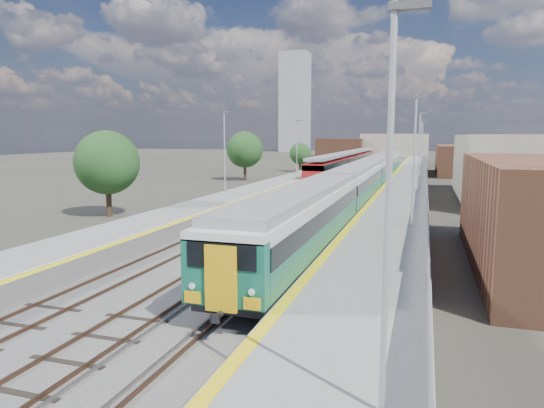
% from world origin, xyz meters
% --- Properties ---
extents(ground, '(320.00, 320.00, 0.00)m').
position_xyz_m(ground, '(0.00, 50.00, 0.00)').
color(ground, '#47443A').
rests_on(ground, ground).
extents(ballast_bed, '(10.50, 155.00, 0.06)m').
position_xyz_m(ballast_bed, '(-2.25, 52.50, 0.03)').
color(ballast_bed, '#565451').
rests_on(ballast_bed, ground).
extents(tracks, '(8.96, 160.00, 0.17)m').
position_xyz_m(tracks, '(-1.65, 54.18, 0.11)').
color(tracks, '#4C3323').
rests_on(tracks, ground).
extents(platform_right, '(4.70, 155.00, 8.52)m').
position_xyz_m(platform_right, '(5.28, 52.49, 0.54)').
color(platform_right, slate).
rests_on(platform_right, ground).
extents(platform_left, '(4.30, 155.00, 8.52)m').
position_xyz_m(platform_left, '(-9.05, 52.49, 0.52)').
color(platform_left, slate).
rests_on(platform_left, ground).
extents(buildings, '(72.00, 185.50, 40.00)m').
position_xyz_m(buildings, '(-18.12, 138.60, 10.70)').
color(buildings, brown).
rests_on(buildings, ground).
extents(green_train, '(2.81, 78.18, 3.09)m').
position_xyz_m(green_train, '(1.50, 45.28, 2.18)').
color(green_train, black).
rests_on(green_train, ground).
extents(red_train, '(2.76, 56.09, 3.49)m').
position_xyz_m(red_train, '(-5.50, 77.63, 2.06)').
color(red_train, black).
rests_on(red_train, ground).
extents(tree_a, '(4.95, 4.95, 6.71)m').
position_xyz_m(tree_a, '(-16.26, 25.10, 4.22)').
color(tree_a, '#382619').
rests_on(tree_a, ground).
extents(tree_b, '(5.13, 5.13, 6.96)m').
position_xyz_m(tree_b, '(-17.22, 57.73, 4.38)').
color(tree_b, '#382619').
rests_on(tree_b, ground).
extents(tree_c, '(3.78, 3.78, 5.12)m').
position_xyz_m(tree_c, '(-13.85, 76.43, 3.21)').
color(tree_c, '#382619').
rests_on(tree_c, ground).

